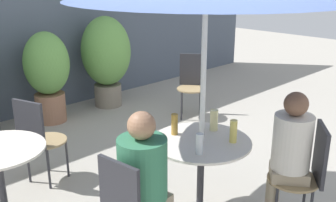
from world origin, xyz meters
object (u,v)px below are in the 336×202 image
at_px(beer_glass_2, 199,144).
at_px(bistro_chair_4, 38,135).
at_px(bistro_chair_2, 191,80).
at_px(beer_glass_3, 233,131).
at_px(potted_plant_1, 47,71).
at_px(beer_glass_1, 175,124).
at_px(cafe_table_near, 201,157).
at_px(seated_person_0, 144,177).
at_px(seated_person_1, 290,149).
at_px(potted_plant_2, 106,55).
at_px(bistro_chair_1, 307,169).
at_px(beer_glass_0, 214,120).

bearing_deg(beer_glass_2, bistro_chair_4, 107.49).
distance_m(bistro_chair_2, beer_glass_3, 2.66).
distance_m(beer_glass_3, potted_plant_1, 3.25).
bearing_deg(beer_glass_1, beer_glass_3, -62.83).
relative_size(beer_glass_1, beer_glass_2, 1.10).
bearing_deg(potted_plant_1, cafe_table_near, -94.15).
bearing_deg(bistro_chair_4, cafe_table_near, -172.83).
bearing_deg(seated_person_0, seated_person_1, -120.04).
relative_size(seated_person_1, beer_glass_3, 6.23).
bearing_deg(potted_plant_2, beer_glass_3, -108.24).
xyz_separation_m(bistro_chair_1, beer_glass_3, (-0.36, 0.49, 0.29)).
height_order(seated_person_0, beer_glass_3, seated_person_0).
distance_m(bistro_chair_4, beer_glass_3, 1.94).
relative_size(cafe_table_near, seated_person_0, 0.70).
xyz_separation_m(beer_glass_0, beer_glass_2, (-0.45, -0.23, -0.01)).
xyz_separation_m(bistro_chair_1, seated_person_1, (-0.09, 0.12, 0.17)).
distance_m(seated_person_1, potted_plant_1, 3.63).
xyz_separation_m(seated_person_0, potted_plant_2, (1.94, 3.14, 0.12)).
distance_m(seated_person_1, beer_glass_1, 0.96).
distance_m(bistro_chair_2, beer_glass_0, 2.40).
distance_m(cafe_table_near, beer_glass_1, 0.35).
distance_m(cafe_table_near, beer_glass_3, 0.36).
xyz_separation_m(beer_glass_2, beer_glass_3, (0.37, -0.05, 0.01)).
relative_size(cafe_table_near, potted_plant_1, 0.64).
bearing_deg(seated_person_0, bistro_chair_4, -6.14).
bearing_deg(potted_plant_1, beer_glass_0, -89.52).
bearing_deg(seated_person_0, potted_plant_2, -38.56).
bearing_deg(beer_glass_0, bistro_chair_4, 124.35).
distance_m(bistro_chair_4, beer_glass_0, 1.75).
xyz_separation_m(bistro_chair_2, beer_glass_2, (-2.07, -1.98, 0.28)).
height_order(beer_glass_2, potted_plant_1, potted_plant_1).
relative_size(seated_person_1, beer_glass_0, 6.35).
bearing_deg(seated_person_0, potted_plant_1, -23.35).
xyz_separation_m(seated_person_0, beer_glass_0, (0.95, 0.16, 0.12)).
height_order(bistro_chair_2, seated_person_0, seated_person_0).
height_order(cafe_table_near, beer_glass_2, beer_glass_2).
bearing_deg(beer_glass_3, cafe_table_near, 128.65).
height_order(bistro_chair_4, potted_plant_2, potted_plant_2).
bearing_deg(bistro_chair_4, beer_glass_3, -171.12).
height_order(bistro_chair_2, bistro_chair_4, same).
distance_m(cafe_table_near, bistro_chair_4, 1.66).
bearing_deg(bistro_chair_1, beer_glass_3, -90.75).
height_order(bistro_chair_4, seated_person_0, seated_person_0).
bearing_deg(beer_glass_1, bistro_chair_2, 39.12).
bearing_deg(bistro_chair_1, bistro_chair_2, -155.04).
bearing_deg(bistro_chair_4, potted_plant_2, -70.19).
height_order(bistro_chair_1, beer_glass_2, bistro_chair_1).
xyz_separation_m(seated_person_0, beer_glass_3, (0.87, -0.12, 0.13)).
bearing_deg(cafe_table_near, beer_glass_3, -51.35).
bearing_deg(beer_glass_3, potted_plant_2, 71.76).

